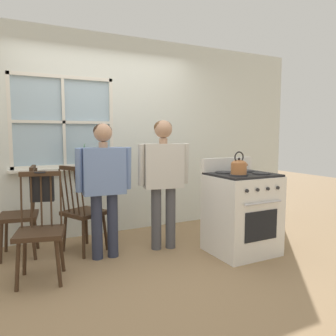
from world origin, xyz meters
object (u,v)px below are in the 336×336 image
at_px(stove, 241,212).
at_px(potted_plant, 84,160).
at_px(kettle, 239,166).
at_px(chair_center_cluster, 83,213).
at_px(handbag, 42,188).
at_px(person_teen_center, 163,171).
at_px(chair_by_window, 40,232).
at_px(person_elderly_left, 104,177).
at_px(chair_near_wall, 21,216).

bearing_deg(stove, potted_plant, 136.83).
bearing_deg(stove, kettle, -140.46).
bearing_deg(chair_center_cluster, handbag, 100.26).
bearing_deg(stove, person_teen_center, 144.97).
bearing_deg(person_teen_center, chair_by_window, -158.20).
xyz_separation_m(person_elderly_left, person_teen_center, (0.71, -0.02, 0.04)).
height_order(chair_near_wall, person_teen_center, person_teen_center).
xyz_separation_m(person_teen_center, stove, (0.75, -0.52, -0.46)).
height_order(person_elderly_left, person_teen_center, person_teen_center).
relative_size(chair_center_cluster, stove, 0.94).
height_order(chair_by_window, kettle, kettle).
relative_size(chair_near_wall, kettle, 4.11).
distance_m(chair_by_window, person_elderly_left, 0.86).
bearing_deg(kettle, chair_center_cluster, 146.07).
height_order(kettle, potted_plant, potted_plant).
relative_size(potted_plant, handbag, 1.06).
xyz_separation_m(chair_by_window, handbag, (0.06, 0.23, 0.38)).
bearing_deg(person_teen_center, potted_plant, 142.16).
relative_size(person_elderly_left, stove, 1.37).
distance_m(chair_by_window, stove, 2.17).
xyz_separation_m(stove, potted_plant, (-1.48, 1.38, 0.56)).
xyz_separation_m(potted_plant, handbag, (-0.62, -0.88, -0.19)).
relative_size(person_elderly_left, kettle, 6.01).
height_order(person_elderly_left, potted_plant, person_elderly_left).
height_order(kettle, handbag, kettle).
bearing_deg(handbag, person_teen_center, 0.76).
bearing_deg(handbag, potted_plant, 54.97).
distance_m(chair_near_wall, person_teen_center, 1.68).
distance_m(chair_center_cluster, stove, 1.84).
xyz_separation_m(chair_near_wall, handbag, (0.18, -0.53, 0.38)).
relative_size(chair_center_cluster, person_teen_center, 0.66).
bearing_deg(potted_plant, chair_near_wall, -156.61).
height_order(person_elderly_left, kettle, person_elderly_left).
distance_m(chair_near_wall, person_elderly_left, 1.05).
bearing_deg(chair_near_wall, potted_plant, 122.67).
relative_size(chair_near_wall, person_elderly_left, 0.68).
distance_m(potted_plant, handbag, 1.09).
bearing_deg(kettle, person_teen_center, 131.88).
relative_size(chair_center_cluster, kettle, 4.11).
height_order(chair_by_window, person_elderly_left, person_elderly_left).
height_order(person_teen_center, stove, person_teen_center).
height_order(chair_by_window, handbag, same).
height_order(person_teen_center, handbag, person_teen_center).
distance_m(chair_center_cluster, potted_plant, 0.79).
height_order(potted_plant, handbag, potted_plant).
bearing_deg(potted_plant, kettle, -49.02).
relative_size(chair_by_window, chair_near_wall, 1.00).
relative_size(person_elderly_left, handbag, 4.83).
relative_size(chair_by_window, kettle, 4.11).
distance_m(person_teen_center, stove, 1.02).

